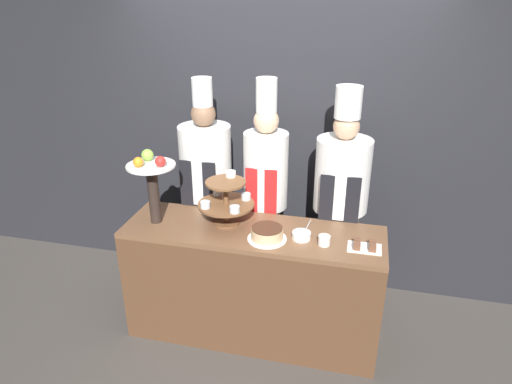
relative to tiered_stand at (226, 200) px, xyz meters
name	(u,v)px	position (x,y,z in m)	size (l,w,h in m)	color
ground_plane	(244,356)	(0.21, -0.33, -1.09)	(14.00, 14.00, 0.00)	#47423D
wall_back	(277,128)	(0.21, 0.80, 0.31)	(10.00, 0.06, 2.80)	#232328
buffet_counter	(253,283)	(0.21, -0.06, -0.64)	(1.85, 0.56, 0.90)	brown
tiered_stand	(226,200)	(0.00, 0.00, 0.00)	(0.40, 0.40, 0.37)	brown
fruit_pedestal	(152,178)	(-0.51, -0.09, 0.15)	(0.34, 0.34, 0.53)	#2D231E
cake_round	(267,234)	(0.33, -0.16, -0.15)	(0.27, 0.27, 0.09)	white
cup_white	(324,240)	(0.72, -0.14, -0.16)	(0.08, 0.08, 0.07)	white
cake_square_tray	(365,246)	(0.98, -0.13, -0.17)	(0.22, 0.15, 0.05)	white
serving_bowl_near	(301,235)	(0.56, -0.10, -0.16)	(0.13, 0.13, 0.15)	white
chef_left	(207,184)	(-0.29, 0.41, -0.08)	(0.41, 0.41, 1.86)	#38332D
chef_center_left	(266,188)	(0.20, 0.41, -0.07)	(0.34, 0.34, 1.88)	#38332D
chef_center_right	(341,197)	(0.78, 0.41, -0.08)	(0.41, 0.41, 1.85)	#38332D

